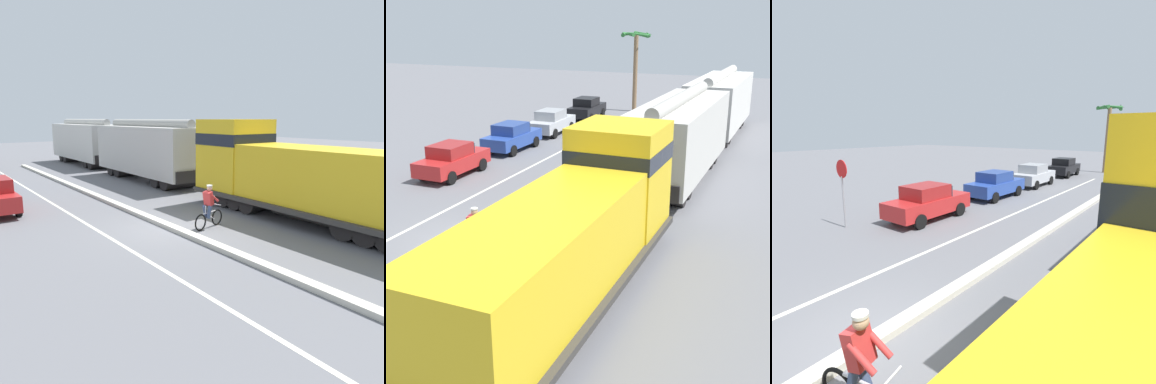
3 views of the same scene
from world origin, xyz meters
TOP-DOWN VIEW (x-y plane):
  - ground_plane at (0.00, 0.00)m, footprint 120.00×120.00m
  - median_curb at (0.00, 6.00)m, footprint 0.36×36.00m
  - lane_stripe at (-2.40, 6.00)m, footprint 0.14×36.00m
  - locomotive at (5.17, -1.71)m, footprint 3.10×11.61m
  - hopper_car_lead at (5.17, 10.45)m, footprint 2.90×10.60m
  - hopper_car_middle at (5.17, 22.05)m, footprint 2.90×10.60m
  - parked_car_red at (-5.15, 6.72)m, footprint 1.84×4.20m
  - parked_car_blue at (-5.16, 12.54)m, footprint 1.90×4.23m
  - parked_car_silver at (-5.10, 17.69)m, footprint 1.87×4.22m
  - parked_car_black at (-5.14, 23.99)m, footprint 1.92×4.24m
  - cyclist at (1.26, -0.91)m, footprint 1.68×0.56m
  - palm_tree_near at (-2.86, 28.76)m, footprint 2.60×2.78m

SIDE VIEW (x-z plane):
  - ground_plane at x=0.00m, z-range 0.00..0.00m
  - lane_stripe at x=-2.40m, z-range 0.00..0.01m
  - median_curb at x=0.00m, z-range 0.00..0.16m
  - parked_car_red at x=-5.15m, z-range 0.01..1.63m
  - parked_car_blue at x=-5.16m, z-range 0.01..1.63m
  - parked_car_silver at x=-5.10m, z-range 0.01..1.63m
  - parked_car_black at x=-5.14m, z-range 0.01..1.63m
  - cyclist at x=1.26m, z-range -0.04..1.67m
  - locomotive at x=5.17m, z-range -0.30..3.90m
  - hopper_car_lead at x=5.17m, z-range -0.01..4.17m
  - hopper_car_middle at x=5.17m, z-range -0.01..4.17m
  - palm_tree_near at x=-2.86m, z-range 1.63..8.18m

